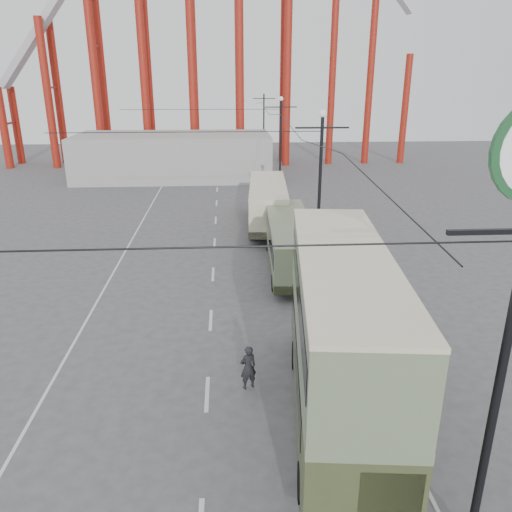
{
  "coord_description": "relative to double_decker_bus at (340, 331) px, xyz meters",
  "views": [
    {
      "loc": [
        -0.17,
        -11.78,
        11.06
      ],
      "look_at": [
        1.24,
        10.69,
        3.0
      ],
      "focal_mm": 35.0,
      "sensor_mm": 36.0,
      "label": 1
    }
  ],
  "objects": [
    {
      "name": "single_decker_green",
      "position": [
        0.21,
        14.5,
        -1.64
      ],
      "size": [
        2.92,
        10.83,
        3.04
      ],
      "rotation": [
        0.0,
        0.0,
        -0.04
      ],
      "color": "gray",
      "rests_on": "ground"
    },
    {
      "name": "double_decker_bus",
      "position": [
        0.0,
        0.0,
        0.0
      ],
      "size": [
        3.99,
        11.39,
        5.99
      ],
      "rotation": [
        0.0,
        0.0,
        -0.11
      ],
      "color": "#3B4625",
      "rests_on": "ground"
    },
    {
      "name": "lamp_post_far",
      "position": [
        2.15,
        37.66,
        1.32
      ],
      "size": [
        3.2,
        0.44,
        9.32
      ],
      "color": "black",
      "rests_on": "ground"
    },
    {
      "name": "road_markings",
      "position": [
        -4.31,
        17.36,
        -3.35
      ],
      "size": [
        12.52,
        120.0,
        0.01
      ],
      "color": "silver",
      "rests_on": "ground"
    },
    {
      "name": "lamp_post_distant",
      "position": [
        2.15,
        59.66,
        1.32
      ],
      "size": [
        3.2,
        0.44,
        9.32
      ],
      "color": "black",
      "rests_on": "ground"
    },
    {
      "name": "fairground_shed",
      "position": [
        -9.45,
        44.66,
        -0.85
      ],
      "size": [
        22.0,
        10.0,
        5.0
      ],
      "primitive_type": "cube",
      "color": "#A8A7A2",
      "rests_on": "ground"
    },
    {
      "name": "pedestrian",
      "position": [
        -2.9,
        1.97,
        -2.47
      ],
      "size": [
        0.75,
        0.63,
        1.76
      ],
      "primitive_type": "imported",
      "rotation": [
        0.0,
        0.0,
        3.52
      ],
      "color": "black",
      "rests_on": "ground"
    },
    {
      "name": "lamp_post_mid",
      "position": [
        2.15,
        15.66,
        1.32
      ],
      "size": [
        3.2,
        0.44,
        9.32
      ],
      "color": "black",
      "rests_on": "ground"
    },
    {
      "name": "ground",
      "position": [
        -3.45,
        -2.34,
        -3.35
      ],
      "size": [
        160.0,
        160.0,
        0.0
      ],
      "primitive_type": "plane",
      "color": "#4D4D4F",
      "rests_on": "ground"
    },
    {
      "name": "single_decker_cream",
      "position": [
        -0.32,
        23.72,
        -1.44
      ],
      "size": [
        3.55,
        11.12,
        3.4
      ],
      "rotation": [
        0.0,
        0.0,
        -0.07
      ],
      "color": "beige",
      "rests_on": "ground"
    }
  ]
}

